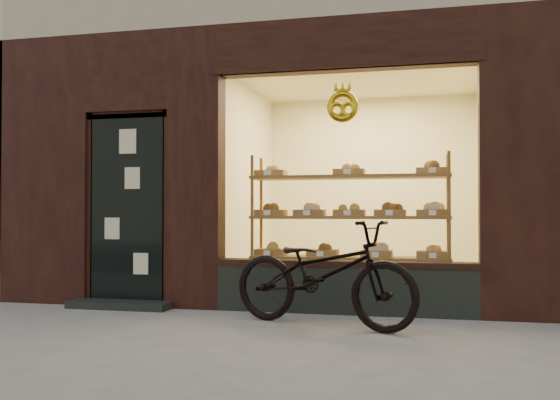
# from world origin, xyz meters

# --- Properties ---
(ground) EXTENTS (90.00, 90.00, 0.00)m
(ground) POSITION_xyz_m (0.00, 0.00, 0.00)
(ground) COLOR slate
(display_shelf) EXTENTS (2.20, 0.45, 1.70)m
(display_shelf) POSITION_xyz_m (0.45, 2.55, 0.85)
(display_shelf) COLOR brown
(display_shelf) RESTS_ON ground
(bicycle) EXTENTS (1.99, 1.22, 0.99)m
(bicycle) POSITION_xyz_m (0.35, 1.34, 0.49)
(bicycle) COLOR black
(bicycle) RESTS_ON ground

